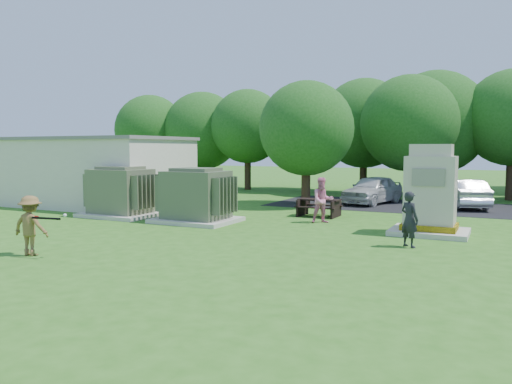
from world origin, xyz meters
The scene contains 15 objects.
ground centered at (0.00, 0.00, 0.00)m, with size 120.00×120.00×0.00m, color #2D6619.
service_building centered at (-11.00, 7.00, 1.60)m, with size 10.00×5.00×3.20m, color beige.
service_building_roof centered at (-11.00, 7.00, 3.27)m, with size 10.20×5.20×0.15m, color slate.
parking_strip centered at (7.00, 13.50, 0.01)m, with size 20.00×6.00×0.01m, color #232326.
transformer_left centered at (-6.50, 4.50, 0.97)m, with size 3.00×2.40×2.07m.
transformer_right centered at (-2.80, 4.50, 0.97)m, with size 3.00×2.40×2.07m.
generator_cabinet centered at (5.56, 5.58, 1.29)m, with size 2.42×1.98×2.94m.
picnic_table centered at (0.88, 8.09, 0.45)m, with size 1.69×1.27×0.72m.
batter centered at (-3.38, -2.48, 0.79)m, with size 1.02×0.59×1.58m, color brown.
person_by_generator centered at (5.33, 3.08, 0.80)m, with size 0.58×0.38×1.60m, color black.
person_at_picnic centered at (1.60, 6.43, 0.86)m, with size 0.84×0.65×1.72m, color pink.
car_white centered at (1.72, 13.86, 0.72)m, with size 1.71×4.24×1.44m, color silver.
car_silver_a centered at (6.01, 14.07, 0.67)m, with size 1.42×4.08×1.34m, color silver.
batting_equipment centered at (-2.74, -2.50, 1.05)m, with size 1.05×0.39×0.15m.
tree_row centered at (1.75, 18.50, 4.15)m, with size 41.30×13.30×7.30m.
Camera 1 is at (7.67, -11.42, 2.81)m, focal length 35.00 mm.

